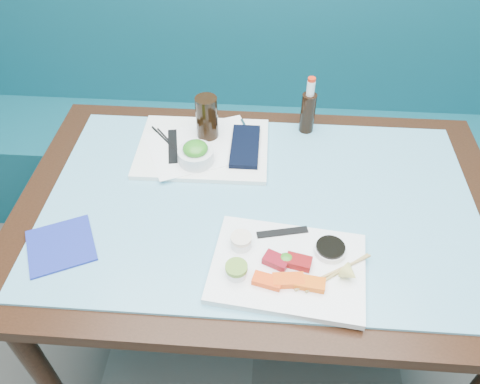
# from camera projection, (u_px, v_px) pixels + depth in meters

# --- Properties ---
(booth_bench) EXTENTS (3.00, 0.56, 1.17)m
(booth_bench) POSITION_uv_depth(u_px,v_px,m) (265.00, 130.00, 2.20)
(booth_bench) COLOR #0E4B59
(booth_bench) RESTS_ON ground
(dining_table) EXTENTS (1.40, 0.90, 0.75)m
(dining_table) POSITION_uv_depth(u_px,v_px,m) (259.00, 222.00, 1.40)
(dining_table) COLOR black
(dining_table) RESTS_ON ground
(glass_top) EXTENTS (1.22, 0.76, 0.01)m
(glass_top) POSITION_uv_depth(u_px,v_px,m) (260.00, 202.00, 1.34)
(glass_top) COLOR #62A9C4
(glass_top) RESTS_ON dining_table
(sashimi_plate) EXTENTS (0.40, 0.31, 0.02)m
(sashimi_plate) POSITION_uv_depth(u_px,v_px,m) (288.00, 268.00, 1.16)
(sashimi_plate) COLOR white
(sashimi_plate) RESTS_ON glass_top
(salmon_left) EXTENTS (0.08, 0.05, 0.02)m
(salmon_left) POSITION_uv_depth(u_px,v_px,m) (267.00, 281.00, 1.11)
(salmon_left) COLOR #FF420A
(salmon_left) RESTS_ON sashimi_plate
(salmon_mid) EXTENTS (0.08, 0.04, 0.02)m
(salmon_mid) POSITION_uv_depth(u_px,v_px,m) (288.00, 280.00, 1.11)
(salmon_mid) COLOR #F94C09
(salmon_mid) RESTS_ON sashimi_plate
(salmon_right) EXTENTS (0.08, 0.04, 0.02)m
(salmon_right) POSITION_uv_depth(u_px,v_px,m) (310.00, 283.00, 1.10)
(salmon_right) COLOR #F35A09
(salmon_right) RESTS_ON sashimi_plate
(tuna_left) EXTENTS (0.07, 0.06, 0.02)m
(tuna_left) POSITION_uv_depth(u_px,v_px,m) (276.00, 261.00, 1.15)
(tuna_left) COLOR maroon
(tuna_left) RESTS_ON sashimi_plate
(tuna_right) EXTENTS (0.07, 0.05, 0.02)m
(tuna_right) POSITION_uv_depth(u_px,v_px,m) (299.00, 262.00, 1.15)
(tuna_right) COLOR maroon
(tuna_right) RESTS_ON sashimi_plate
(seaweed_garnish) EXTENTS (0.04, 0.04, 0.02)m
(seaweed_garnish) POSITION_uv_depth(u_px,v_px,m) (286.00, 259.00, 1.15)
(seaweed_garnish) COLOR #2E7B1C
(seaweed_garnish) RESTS_ON sashimi_plate
(ramekin_wasabi) EXTENTS (0.06, 0.06, 0.02)m
(ramekin_wasabi) POSITION_uv_depth(u_px,v_px,m) (236.00, 272.00, 1.13)
(ramekin_wasabi) COLOR white
(ramekin_wasabi) RESTS_ON sashimi_plate
(wasabi_fill) EXTENTS (0.07, 0.07, 0.01)m
(wasabi_fill) POSITION_uv_depth(u_px,v_px,m) (236.00, 267.00, 1.11)
(wasabi_fill) COLOR olive
(wasabi_fill) RESTS_ON ramekin_wasabi
(ramekin_ginger) EXTENTS (0.07, 0.07, 0.02)m
(ramekin_ginger) POSITION_uv_depth(u_px,v_px,m) (241.00, 242.00, 1.19)
(ramekin_ginger) COLOR white
(ramekin_ginger) RESTS_ON sashimi_plate
(ginger_fill) EXTENTS (0.06, 0.06, 0.01)m
(ginger_fill) POSITION_uv_depth(u_px,v_px,m) (241.00, 238.00, 1.18)
(ginger_fill) COLOR #F1DCC6
(ginger_fill) RESTS_ON ramekin_ginger
(soy_dish) EXTENTS (0.10, 0.10, 0.02)m
(soy_dish) POSITION_uv_depth(u_px,v_px,m) (330.00, 250.00, 1.18)
(soy_dish) COLOR white
(soy_dish) RESTS_ON sashimi_plate
(soy_fill) EXTENTS (0.08, 0.08, 0.01)m
(soy_fill) POSITION_uv_depth(u_px,v_px,m) (331.00, 247.00, 1.17)
(soy_fill) COLOR black
(soy_fill) RESTS_ON soy_dish
(lemon_wedge) EXTENTS (0.06, 0.06, 0.04)m
(lemon_wedge) POSITION_uv_depth(u_px,v_px,m) (350.00, 274.00, 1.11)
(lemon_wedge) COLOR #E8DA6E
(lemon_wedge) RESTS_ON sashimi_plate
(chopstick_sleeve) EXTENTS (0.14, 0.05, 0.00)m
(chopstick_sleeve) POSITION_uv_depth(u_px,v_px,m) (282.00, 232.00, 1.23)
(chopstick_sleeve) COLOR black
(chopstick_sleeve) RESTS_ON sashimi_plate
(wooden_chopstick_a) EXTENTS (0.19, 0.12, 0.01)m
(wooden_chopstick_a) POSITION_uv_depth(u_px,v_px,m) (334.00, 272.00, 1.13)
(wooden_chopstick_a) COLOR tan
(wooden_chopstick_a) RESTS_ON sashimi_plate
(wooden_chopstick_b) EXTENTS (0.16, 0.13, 0.01)m
(wooden_chopstick_b) POSITION_uv_depth(u_px,v_px,m) (338.00, 273.00, 1.13)
(wooden_chopstick_b) COLOR tan
(wooden_chopstick_b) RESTS_ON sashimi_plate
(serving_tray) EXTENTS (0.42, 0.31, 0.02)m
(serving_tray) POSITION_uv_depth(u_px,v_px,m) (203.00, 148.00, 1.49)
(serving_tray) COLOR white
(serving_tray) RESTS_ON glass_top
(paper_placemat) EXTENTS (0.40, 0.35, 0.00)m
(paper_placemat) POSITION_uv_depth(u_px,v_px,m) (203.00, 146.00, 1.49)
(paper_placemat) COLOR white
(paper_placemat) RESTS_ON serving_tray
(seaweed_bowl) EXTENTS (0.14, 0.14, 0.04)m
(seaweed_bowl) POSITION_uv_depth(u_px,v_px,m) (196.00, 156.00, 1.42)
(seaweed_bowl) COLOR silver
(seaweed_bowl) RESTS_ON serving_tray
(seaweed_salad) EXTENTS (0.10, 0.10, 0.04)m
(seaweed_salad) POSITION_uv_depth(u_px,v_px,m) (195.00, 148.00, 1.40)
(seaweed_salad) COLOR #2C831E
(seaweed_salad) RESTS_ON seaweed_bowl
(cola_glass) EXTENTS (0.09, 0.09, 0.14)m
(cola_glass) POSITION_uv_depth(u_px,v_px,m) (207.00, 118.00, 1.48)
(cola_glass) COLOR black
(cola_glass) RESTS_ON serving_tray
(navy_pouch) EXTENTS (0.09, 0.20, 0.02)m
(navy_pouch) POSITION_uv_depth(u_px,v_px,m) (245.00, 146.00, 1.48)
(navy_pouch) COLOR black
(navy_pouch) RESTS_ON serving_tray
(fork) EXTENTS (0.04, 0.08, 0.01)m
(fork) POSITION_uv_depth(u_px,v_px,m) (245.00, 127.00, 1.55)
(fork) COLOR silver
(fork) RESTS_ON serving_tray
(black_chopstick_a) EXTENTS (0.17, 0.19, 0.01)m
(black_chopstick_a) POSITION_uv_depth(u_px,v_px,m) (171.00, 146.00, 1.48)
(black_chopstick_a) COLOR black
(black_chopstick_a) RESTS_ON serving_tray
(black_chopstick_b) EXTENTS (0.14, 0.18, 0.01)m
(black_chopstick_b) POSITION_uv_depth(u_px,v_px,m) (174.00, 146.00, 1.48)
(black_chopstick_b) COLOR black
(black_chopstick_b) RESTS_ON serving_tray
(tray_sleeve) EXTENTS (0.06, 0.17, 0.00)m
(tray_sleeve) POSITION_uv_depth(u_px,v_px,m) (173.00, 146.00, 1.49)
(tray_sleeve) COLOR black
(tray_sleeve) RESTS_ON serving_tray
(cola_bottle_body) EXTENTS (0.05, 0.05, 0.14)m
(cola_bottle_body) POSITION_uv_depth(u_px,v_px,m) (308.00, 113.00, 1.53)
(cola_bottle_body) COLOR black
(cola_bottle_body) RESTS_ON glass_top
(cola_bottle_neck) EXTENTS (0.03, 0.03, 0.05)m
(cola_bottle_neck) POSITION_uv_depth(u_px,v_px,m) (311.00, 88.00, 1.46)
(cola_bottle_neck) COLOR white
(cola_bottle_neck) RESTS_ON cola_bottle_body
(cola_bottle_cap) EXTENTS (0.03, 0.03, 0.01)m
(cola_bottle_cap) POSITION_uv_depth(u_px,v_px,m) (312.00, 79.00, 1.44)
(cola_bottle_cap) COLOR red
(cola_bottle_cap) RESTS_ON cola_bottle_neck
(blue_napkin) EXTENTS (0.22, 0.22, 0.01)m
(blue_napkin) POSITION_uv_depth(u_px,v_px,m) (61.00, 245.00, 1.22)
(blue_napkin) COLOR navy
(blue_napkin) RESTS_ON glass_top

